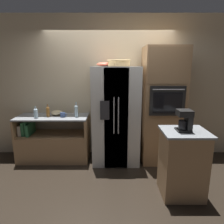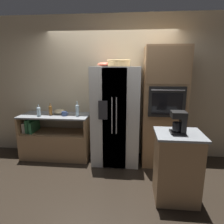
# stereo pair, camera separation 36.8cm
# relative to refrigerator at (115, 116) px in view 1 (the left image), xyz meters

# --- Properties ---
(ground_plane) EXTENTS (20.00, 20.00, 0.00)m
(ground_plane) POSITION_rel_refrigerator_xyz_m (-0.13, -0.03, -0.91)
(ground_plane) COLOR black
(wall_back) EXTENTS (12.00, 0.06, 2.80)m
(wall_back) POSITION_rel_refrigerator_xyz_m (-0.13, 0.39, 0.49)
(wall_back) COLOR beige
(wall_back) RESTS_ON ground_plane
(counter_left) EXTENTS (1.36, 0.59, 0.89)m
(counter_left) POSITION_rel_refrigerator_xyz_m (-1.24, 0.06, -0.59)
(counter_left) COLOR #A87F56
(counter_left) RESTS_ON ground_plane
(refrigerator) EXTENTS (0.87, 0.74, 1.83)m
(refrigerator) POSITION_rel_refrigerator_xyz_m (0.00, 0.00, 0.00)
(refrigerator) COLOR silver
(refrigerator) RESTS_ON ground_plane
(wall_oven) EXTENTS (0.74, 0.70, 2.18)m
(wall_oven) POSITION_rel_refrigerator_xyz_m (0.88, 0.03, 0.18)
(wall_oven) COLOR #A87F56
(wall_oven) RESTS_ON ground_plane
(island_counter) EXTENTS (0.62, 0.56, 0.97)m
(island_counter) POSITION_rel_refrigerator_xyz_m (0.93, -1.07, -0.43)
(island_counter) COLOR #A87F56
(island_counter) RESTS_ON ground_plane
(wicker_basket) EXTENTS (0.41, 0.41, 0.12)m
(wicker_basket) POSITION_rel_refrigerator_xyz_m (0.05, -0.05, 0.98)
(wicker_basket) COLOR tan
(wicker_basket) RESTS_ON refrigerator
(fruit_bowl) EXTENTS (0.29, 0.29, 0.07)m
(fruit_bowl) POSITION_rel_refrigerator_xyz_m (-0.21, 0.08, 0.95)
(fruit_bowl) COLOR #DB664C
(fruit_bowl) RESTS_ON refrigerator
(bottle_tall) EXTENTS (0.07, 0.07, 0.22)m
(bottle_tall) POSITION_rel_refrigerator_xyz_m (-1.49, -0.07, 0.07)
(bottle_tall) COLOR silver
(bottle_tall) RESTS_ON counter_left
(bottle_short) EXTENTS (0.06, 0.06, 0.24)m
(bottle_short) POSITION_rel_refrigerator_xyz_m (-1.29, 0.02, 0.08)
(bottle_short) COLOR brown
(bottle_short) RESTS_ON counter_left
(bottle_wide) EXTENTS (0.06, 0.06, 0.29)m
(bottle_wide) POSITION_rel_refrigerator_xyz_m (-0.75, 0.01, 0.10)
(bottle_wide) COLOR silver
(bottle_wide) RESTS_ON counter_left
(mug) EXTENTS (0.13, 0.10, 0.09)m
(mug) POSITION_rel_refrigerator_xyz_m (-1.01, 0.00, 0.02)
(mug) COLOR #384C7A
(mug) RESTS_ON counter_left
(mixing_bowl) EXTENTS (0.22, 0.22, 0.10)m
(mixing_bowl) POSITION_rel_refrigerator_xyz_m (-1.16, 0.15, 0.02)
(mixing_bowl) COLOR beige
(mixing_bowl) RESTS_ON counter_left
(coffee_maker) EXTENTS (0.19, 0.19, 0.29)m
(coffee_maker) POSITION_rel_refrigerator_xyz_m (0.92, -1.07, 0.21)
(coffee_maker) COLOR black
(coffee_maker) RESTS_ON island_counter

